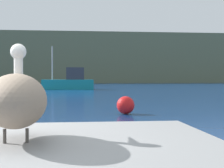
# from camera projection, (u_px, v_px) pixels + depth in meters

# --- Properties ---
(hillside_backdrop) EXTENTS (140.00, 11.27, 9.63)m
(hillside_backdrop) POSITION_uv_depth(u_px,v_px,m) (68.00, 59.00, 68.41)
(hillside_backdrop) COLOR #5B664C
(hillside_backdrop) RESTS_ON ground
(pelican) EXTENTS (0.66, 1.44, 0.92)m
(pelican) POSITION_uv_depth(u_px,v_px,m) (16.00, 99.00, 3.08)
(pelican) COLOR gray
(pelican) RESTS_ON pier_dock
(fishing_boat_teal) EXTENTS (4.99, 1.70, 4.21)m
(fishing_boat_teal) POSITION_uv_depth(u_px,v_px,m) (70.00, 81.00, 33.55)
(fishing_boat_teal) COLOR teal
(fishing_boat_teal) RESTS_ON ground
(mooring_buoy) EXTENTS (0.61, 0.61, 0.61)m
(mooring_buoy) POSITION_uv_depth(u_px,v_px,m) (126.00, 105.00, 11.67)
(mooring_buoy) COLOR red
(mooring_buoy) RESTS_ON ground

